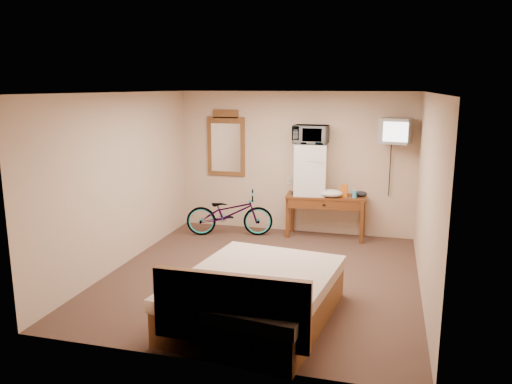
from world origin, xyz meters
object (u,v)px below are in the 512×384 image
Objects in this scene: mini_fridge at (310,169)px; wall_mirror at (226,144)px; desk at (326,202)px; bicycle at (230,213)px; microwave at (311,134)px; bed at (255,297)px; blue_cup at (355,194)px; crt_television at (395,131)px.

mini_fridge is 0.73× the size of wall_mirror.
bicycle reaches higher than desk.
microwave is (-0.29, 0.04, 1.15)m from desk.
blue_cup is at bearing 75.85° from bed.
desk is 0.63m from mini_fridge.
crt_television reaches higher than bicycle.
crt_television is at bearing 2.47° from microwave.
mini_fridge is at bearing 171.66° from desk.
crt_television is (1.38, -0.02, 0.09)m from microwave.
desk is 1.16× the size of wall_mirror.
desk is 1.65m from crt_television.
bicycle is 0.67× the size of bed.
mini_fridge is 6.94× the size of blue_cup.
bicycle is at bearing -67.12° from wall_mirror.
wall_mirror is 0.79× the size of bicycle.
mini_fridge is 1.54× the size of microwave.
wall_mirror is at bearing 175.16° from crt_television.
blue_cup is at bearing -99.07° from bicycle.
wall_mirror is at bearing 171.75° from mini_fridge.
bicycle is (-1.35, -0.32, -0.79)m from mini_fridge.
blue_cup reaches higher than desk.
crt_television is 2.99m from wall_mirror.
blue_cup is 2.50m from wall_mirror.
desk is at bearing -95.22° from bicycle.
crt_television is 0.27× the size of bed.
blue_cup is 0.08× the size of bicycle.
blue_cup is (0.49, -0.06, 0.18)m from desk.
crt_television reaches higher than bed.
blue_cup is 0.20× the size of crt_television.
microwave is at bearing 89.05° from bed.
bicycle is at bearing -173.69° from crt_television.
bed reaches higher than bicycle.
bed is (-0.06, -3.42, -1.49)m from microwave.
desk is 0.62× the size of bed.
bed reaches higher than desk.
wall_mirror reaches higher than blue_cup.
wall_mirror is 4.15m from bed.
mini_fridge is at bearing 172.22° from blue_cup.
crt_television is 3.12m from bicycle.
microwave is 1.96m from bicycle.
bed is (1.53, -3.65, -1.26)m from wall_mirror.
wall_mirror is at bearing 171.74° from desk.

